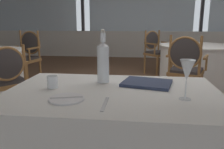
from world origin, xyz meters
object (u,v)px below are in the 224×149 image
Objects in this scene: side_plate at (67,99)px; dining_chair_0_1 at (4,77)px; water_tumbler at (52,82)px; menu_book at (147,83)px; wine_glass at (187,71)px; water_bottle at (103,61)px; dining_chair_1_2 at (185,65)px; dining_chair_0_2 at (27,53)px; dining_chair_1_1 at (155,48)px.

side_plate is 0.22× the size of dining_chair_0_1.
menu_book is at bearing 14.44° from water_tumbler.
wine_glass is 0.24× the size of dining_chair_0_1.
water_bottle reaches higher than dining_chair_1_2.
dining_chair_0_2 is at bearing 93.85° from dining_chair_1_2.
wine_glass is (0.50, -0.31, 0.01)m from water_bottle.
dining_chair_0_1 is at bearing 145.65° from water_bottle.
dining_chair_0_2 reaches higher than dining_chair_1_1.
dining_chair_1_2 reaches higher than water_tumbler.
water_bottle is 0.37m from water_tumbler.
wine_glass is 0.23× the size of dining_chair_1_1.
dining_chair_0_2 is at bearing 120.19° from side_plate.
water_tumbler is 0.09× the size of dining_chair_0_1.
side_plate is 0.57m from menu_book.
dining_chair_0_2 is 1.01× the size of dining_chair_1_2.
water_tumbler is at bearing 169.27° from dining_chair_1_2.
water_tumbler is 0.62m from menu_book.
side_plate is 0.66m from wine_glass.
wine_glass is at bearing -9.26° from water_tumbler.
dining_chair_0_2 is at bearing 119.63° from water_tumbler.
water_bottle is (0.14, 0.39, 0.14)m from side_plate.
menu_book is (0.60, 0.15, -0.03)m from water_tumbler.
water_tumbler is 0.08× the size of dining_chair_0_2.
water_bottle is at bearing -48.40° from dining_chair_1_1.
side_plate is at bearing -109.77° from water_bottle.
dining_chair_1_1 is 1.92m from dining_chair_1_2.
dining_chair_0_1 is 2.37m from dining_chair_1_2.
menu_book is at bearing 39.38° from side_plate.
menu_book is at bearing 50.65° from dining_chair_0_2.
menu_book is at bearing -168.78° from dining_chair_0_1.
water_tumbler is at bearing 174.13° from dining_chair_0_1.
dining_chair_0_2 is at bearing -30.18° from dining_chair_0_1.
dining_chair_1_2 is (2.80, -0.86, -0.01)m from dining_chair_0_2.
dining_chair_0_2 reaches higher than dining_chair_0_1.
wine_glass is 0.82m from water_tumbler.
water_bottle is at bearing 70.23° from side_plate.
dining_chair_1_1 is (0.91, 3.83, -0.21)m from water_tumbler.
dining_chair_1_2 is (1.20, 1.94, -0.22)m from water_tumbler.
dining_chair_1_1 reaches higher than dining_chair_0_1.
water_bottle reaches higher than water_tumbler.
water_bottle is 3.25m from dining_chair_0_2.
dining_chair_1_2 is at bearing 64.08° from side_plate.
dining_chair_1_1 is at bearing 88.43° from wine_glass.
water_bottle is at bearing -171.91° from menu_book.
menu_book is (0.44, 0.36, 0.01)m from side_plate.
side_plate is at bearing -172.99° from wine_glass.
wine_glass is (0.64, 0.08, 0.15)m from side_plate.
water_tumbler is 0.08× the size of dining_chair_1_2.
dining_chair_0_2 is at bearing 143.04° from menu_book.
dining_chair_1_1 is at bearing 98.65° from menu_book.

